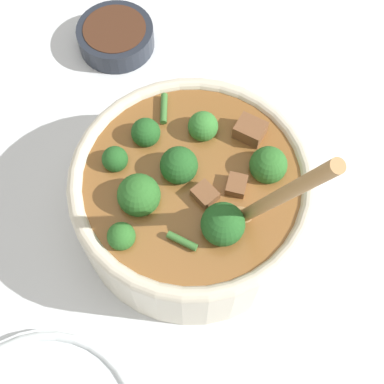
% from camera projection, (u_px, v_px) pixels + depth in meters
% --- Properties ---
extents(ground_plane, '(4.00, 4.00, 0.00)m').
position_uv_depth(ground_plane, '(192.00, 216.00, 0.61)').
color(ground_plane, silver).
extents(stew_bowl, '(0.25, 0.25, 0.26)m').
position_uv_depth(stew_bowl, '(192.00, 194.00, 0.56)').
color(stew_bowl, beige).
rests_on(stew_bowl, ground_plane).
extents(condiment_bowl, '(0.10, 0.10, 0.03)m').
position_uv_depth(condiment_bowl, '(116.00, 36.00, 0.70)').
color(condiment_bowl, '#232833').
rests_on(condiment_bowl, ground_plane).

